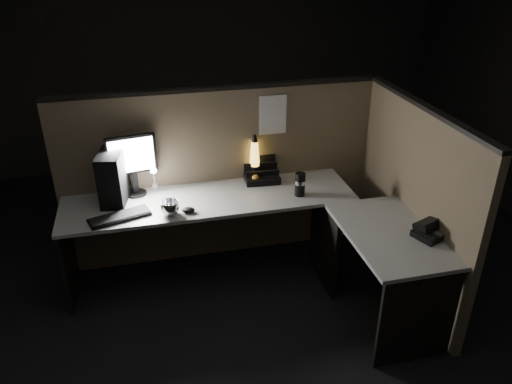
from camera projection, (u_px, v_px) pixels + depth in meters
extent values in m
plane|color=black|center=(245.00, 317.00, 3.79)|extent=(6.00, 6.00, 0.00)
plane|color=#282623|center=(188.00, 54.00, 5.75)|extent=(6.00, 0.00, 6.00)
cube|color=brown|center=(221.00, 176.00, 4.25)|extent=(2.66, 0.06, 1.50)
cube|color=brown|center=(412.00, 204.00, 3.81)|extent=(0.06, 1.66, 1.50)
cube|color=#ACA9A2|center=(210.00, 200.00, 3.95)|extent=(2.30, 0.60, 0.03)
cube|color=#ACA9A2|center=(390.00, 234.00, 3.50)|extent=(0.60, 1.00, 0.03)
cube|color=black|center=(68.00, 257.00, 3.88)|extent=(0.03, 0.55, 0.70)
cube|color=black|center=(417.00, 320.00, 3.25)|extent=(0.55, 0.03, 0.70)
cube|color=black|center=(324.00, 244.00, 4.04)|extent=(0.03, 0.55, 0.70)
cube|color=black|center=(114.00, 176.00, 3.83)|extent=(0.24, 0.41, 0.41)
cylinder|color=black|center=(136.00, 193.00, 3.99)|extent=(0.16, 0.16, 0.01)
cube|color=black|center=(135.00, 181.00, 3.97)|extent=(0.05, 0.04, 0.18)
cube|color=black|center=(132.00, 155.00, 3.85)|extent=(0.38, 0.10, 0.31)
cube|color=white|center=(132.00, 156.00, 3.84)|extent=(0.33, 0.06, 0.27)
cube|color=black|center=(120.00, 217.00, 3.66)|extent=(0.47, 0.28, 0.02)
ellipsoid|color=black|center=(188.00, 210.00, 3.73)|extent=(0.12, 0.10, 0.04)
cube|color=white|center=(155.00, 186.00, 4.09)|extent=(0.04, 0.05, 0.03)
cylinder|color=white|center=(154.00, 174.00, 4.04)|extent=(0.01, 0.01, 0.19)
cylinder|color=white|center=(153.00, 166.00, 3.94)|extent=(0.01, 0.13, 0.01)
sphere|color=white|center=(153.00, 171.00, 3.87)|extent=(0.05, 0.05, 0.05)
cube|color=black|center=(261.00, 177.00, 4.22)|extent=(0.30, 0.27, 0.06)
cube|color=black|center=(262.00, 174.00, 4.16)|extent=(0.28, 0.04, 0.10)
cube|color=black|center=(259.00, 163.00, 4.25)|extent=(0.28, 0.04, 0.19)
cone|color=black|center=(255.00, 172.00, 4.23)|extent=(0.11, 0.11, 0.12)
cone|color=gold|center=(255.00, 153.00, 4.15)|extent=(0.09, 0.09, 0.21)
sphere|color=#8A5E14|center=(255.00, 161.00, 4.18)|extent=(0.04, 0.04, 0.04)
sphere|color=#8A5E14|center=(255.00, 152.00, 4.15)|extent=(0.03, 0.03, 0.03)
cone|color=black|center=(255.00, 138.00, 4.09)|extent=(0.05, 0.05, 0.06)
cylinder|color=black|center=(300.00, 184.00, 3.94)|extent=(0.09, 0.09, 0.19)
imported|color=silver|center=(170.00, 208.00, 3.68)|extent=(0.16, 0.16, 0.11)
sphere|color=orange|center=(255.00, 178.00, 4.13)|extent=(0.06, 0.06, 0.06)
cube|color=white|center=(273.00, 115.00, 4.07)|extent=(0.23, 0.00, 0.33)
cube|color=black|center=(430.00, 234.00, 3.43)|extent=(0.26, 0.24, 0.04)
cube|color=black|center=(429.00, 225.00, 3.43)|extent=(0.24, 0.19, 0.10)
cube|color=black|center=(426.00, 235.00, 3.36)|extent=(0.10, 0.16, 0.03)
cube|color=#3F3F42|center=(439.00, 232.00, 3.40)|extent=(0.12, 0.12, 0.00)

